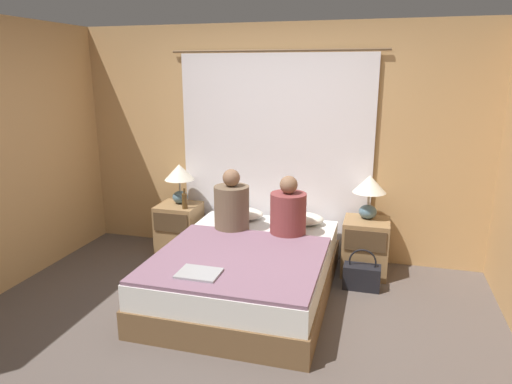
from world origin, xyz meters
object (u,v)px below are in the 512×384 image
object	(u,v)px
laptop_on_bed	(199,273)
pillow_left	(239,213)
nightstand_right	(365,247)
pillow_right	(299,218)
lamp_right	(369,189)
person_left_in_bed	(232,206)
person_right_in_bed	(288,212)
beer_bottle_on_left_stand	(185,201)
handbag_on_floor	(362,276)
bed	(247,271)
nightstand_left	(179,229)
lamp_left	(180,177)

from	to	relation	value
laptop_on_bed	pillow_left	bearing A→B (deg)	95.42
nightstand_right	pillow_right	xyz separation A→B (m)	(-0.70, 0.04, 0.23)
lamp_right	pillow_right	distance (m)	0.79
person_left_in_bed	person_right_in_bed	world-z (taller)	person_left_in_bed
person_left_in_bed	beer_bottle_on_left_stand	world-z (taller)	person_left_in_bed
lamp_right	person_left_in_bed	size ratio (longest dim) A/B	0.71
lamp_right	person_left_in_bed	xyz separation A→B (m)	(-1.31, -0.39, -0.16)
pillow_left	person_left_in_bed	xyz separation A→B (m)	(0.04, -0.37, 0.19)
handbag_on_floor	person_left_in_bed	bearing A→B (deg)	178.48
bed	nightstand_left	xyz separation A→B (m)	(-1.03, 0.75, 0.06)
nightstand_right	pillow_right	world-z (taller)	pillow_right
person_left_in_bed	bed	bearing A→B (deg)	-56.09
lamp_left	pillow_left	bearing A→B (deg)	-1.76
lamp_left	person_right_in_bed	bearing A→B (deg)	-16.56
pillow_left	handbag_on_floor	distance (m)	1.46
pillow_right	laptop_on_bed	bearing A→B (deg)	-108.94
pillow_left	person_right_in_bed	distance (m)	0.74
pillow_left	person_right_in_bed	world-z (taller)	person_right_in_bed
lamp_right	handbag_on_floor	world-z (taller)	lamp_right
nightstand_right	laptop_on_bed	xyz separation A→B (m)	(-1.21, -1.45, 0.21)
lamp_right	handbag_on_floor	distance (m)	0.86
pillow_right	person_right_in_bed	bearing A→B (deg)	-95.95
pillow_right	nightstand_left	bearing A→B (deg)	-178.15
nightstand_right	lamp_right	bearing A→B (deg)	90.00
lamp_right	lamp_left	bearing A→B (deg)	180.00
beer_bottle_on_left_stand	pillow_right	bearing A→B (deg)	7.40
laptop_on_bed	person_right_in_bed	bearing A→B (deg)	67.12
nightstand_left	lamp_right	distance (m)	2.14
nightstand_right	person_left_in_bed	world-z (taller)	person_left_in_bed
nightstand_left	handbag_on_floor	distance (m)	2.08
lamp_left	pillow_left	world-z (taller)	lamp_left
pillow_left	beer_bottle_on_left_stand	world-z (taller)	beer_bottle_on_left_stand
handbag_on_floor	bed	bearing A→B (deg)	-158.91
person_left_in_bed	person_right_in_bed	distance (m)	0.58
lamp_right	laptop_on_bed	distance (m)	1.97
person_left_in_bed	person_right_in_bed	bearing A→B (deg)	0.00
pillow_right	beer_bottle_on_left_stand	size ratio (longest dim) A/B	2.36
pillow_left	person_right_in_bed	size ratio (longest dim) A/B	0.89
person_left_in_bed	pillow_left	bearing A→B (deg)	96.04
lamp_right	pillow_right	bearing A→B (deg)	-178.24
bed	lamp_left	distance (m)	1.47
beer_bottle_on_left_stand	pillow_left	bearing A→B (deg)	15.62
lamp_right	handbag_on_floor	xyz separation A→B (m)	(-0.01, -0.43, -0.75)
nightstand_left	pillow_left	xyz separation A→B (m)	(0.70, 0.04, 0.23)
nightstand_left	beer_bottle_on_left_stand	world-z (taller)	beer_bottle_on_left_stand
nightstand_left	lamp_right	xyz separation A→B (m)	(2.05, 0.07, 0.59)
pillow_left	beer_bottle_on_left_stand	size ratio (longest dim) A/B	2.36
lamp_left	pillow_left	xyz separation A→B (m)	(0.70, -0.02, -0.36)
nightstand_right	handbag_on_floor	xyz separation A→B (m)	(-0.01, -0.36, -0.16)
lamp_right	pillow_left	distance (m)	1.40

